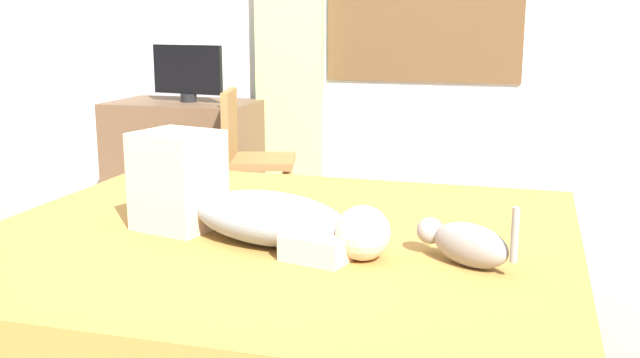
% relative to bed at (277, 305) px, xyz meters
% --- Properties ---
extents(bed, '(2.08, 1.87, 0.54)m').
position_rel_bed_xyz_m(bed, '(0.00, 0.00, 0.00)').
color(bed, brown).
rests_on(bed, ground).
extents(person_lying, '(0.94, 0.45, 0.34)m').
position_rel_bed_xyz_m(person_lying, '(-0.07, -0.11, 0.38)').
color(person_lying, '#8C939E').
rests_on(person_lying, bed).
extents(cat, '(0.31, 0.24, 0.21)m').
position_rel_bed_xyz_m(cat, '(0.66, -0.17, 0.34)').
color(cat, gray).
rests_on(cat, bed).
extents(desk, '(0.90, 0.56, 0.74)m').
position_rel_bed_xyz_m(desk, '(-1.28, 1.88, 0.11)').
color(desk, brown).
rests_on(desk, ground).
extents(tv_monitor, '(0.48, 0.10, 0.35)m').
position_rel_bed_xyz_m(tv_monitor, '(-1.24, 1.88, 0.66)').
color(tv_monitor, black).
rests_on(tv_monitor, desk).
extents(cup, '(0.06, 0.06, 0.08)m').
position_rel_bed_xyz_m(cup, '(-0.89, 1.66, 0.52)').
color(cup, gold).
rests_on(cup, desk).
extents(chair_by_desk, '(0.46, 0.46, 0.86)m').
position_rel_bed_xyz_m(chair_by_desk, '(-0.71, 1.52, 0.24)').
color(chair_by_desk, brown).
rests_on(chair_by_desk, ground).
extents(curtain_left, '(0.44, 0.06, 2.57)m').
position_rel_bed_xyz_m(curtain_left, '(-0.67, 2.16, 1.02)').
color(curtain_left, '#ADCC75').
rests_on(curtain_left, ground).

